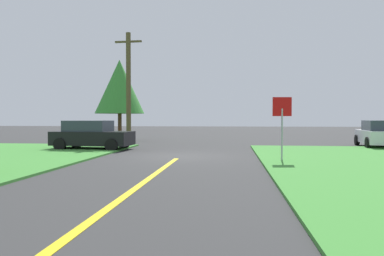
{
  "coord_description": "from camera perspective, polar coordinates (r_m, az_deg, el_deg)",
  "views": [
    {
      "loc": [
        2.38,
        -16.23,
        1.75
      ],
      "look_at": [
        0.09,
        4.3,
        1.19
      ],
      "focal_mm": 33.45,
      "sensor_mm": 36.0,
      "label": 1
    }
  ],
  "objects": [
    {
      "name": "stop_sign",
      "position": [
        14.69,
        14.16,
        1.82
      ],
      "size": [
        0.76,
        0.12,
        2.59
      ],
      "rotation": [
        0.0,
        0.0,
        3.25
      ],
      "color": "#9EA0A8",
      "rests_on": "ground"
    },
    {
      "name": "oak_tree_left",
      "position": [
        27.96,
        -11.47,
        6.47
      ],
      "size": [
        3.72,
        3.72,
        6.21
      ],
      "color": "brown",
      "rests_on": "ground"
    },
    {
      "name": "parked_car_near_building",
      "position": [
        20.65,
        -15.72,
        -1.11
      ],
      "size": [
        4.47,
        2.27,
        1.62
      ],
      "rotation": [
        0.0,
        0.0,
        -0.07
      ],
      "color": "black",
      "rests_on": "ground"
    },
    {
      "name": "ground_plane",
      "position": [
        16.5,
        -1.96,
        -4.53
      ],
      "size": [
        120.0,
        120.0,
        0.0
      ],
      "primitive_type": "plane",
      "color": "#343434"
    },
    {
      "name": "lane_stripe_center",
      "position": [
        8.74,
        -9.7,
        -9.97
      ],
      "size": [
        0.2,
        14.0,
        0.01
      ],
      "primitive_type": "cube",
      "color": "yellow",
      "rests_on": "ground"
    },
    {
      "name": "utility_pole_mid",
      "position": [
        23.97,
        -10.09,
        6.41
      ],
      "size": [
        1.8,
        0.31,
        7.35
      ],
      "color": "brown",
      "rests_on": "ground"
    },
    {
      "name": "car_on_crossroad",
      "position": [
        24.14,
        27.74,
        -0.85
      ],
      "size": [
        2.53,
        4.46,
        1.62
      ],
      "rotation": [
        0.0,
        0.0,
        1.45
      ],
      "color": "silver",
      "rests_on": "ground"
    }
  ]
}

